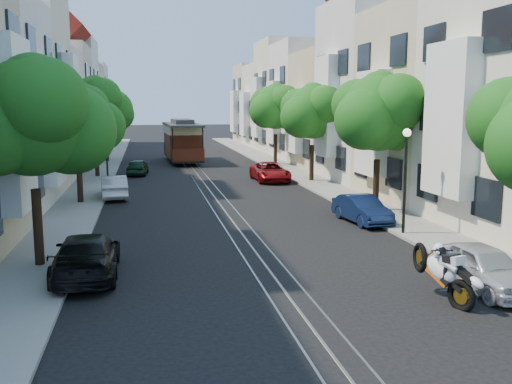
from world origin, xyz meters
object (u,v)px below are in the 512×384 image
lamp_east (406,165)px  parked_car_w_far (137,167)px  tree_e_d (276,108)px  parked_car_e_mid (362,209)px  parked_car_e_far (270,172)px  tree_w_d (106,111)px  parked_car_w_mid (114,187)px  tree_w_c (95,106)px  tree_w_a (33,120)px  lamp_west (106,140)px  sportbike_rider (444,270)px  parked_car_w_near (87,256)px  tree_e_c (313,113)px  tree_w_b (78,120)px  cable_car (182,139)px  parked_car_e_near (484,267)px  tree_e_b (380,114)px

lamp_east → parked_car_w_far: lamp_east is taller
tree_e_d → parked_car_e_mid: bearing=-93.9°
parked_car_e_far → tree_w_d: bearing=127.1°
parked_car_w_mid → tree_w_c: bearing=-85.6°
tree_w_a → lamp_west: 20.13m
tree_w_c → sportbike_rider: size_ratio=3.15×
parked_car_e_far → parked_car_w_near: 22.57m
parked_car_e_mid → parked_car_w_near: bearing=-158.1°
tree_e_c → parked_car_w_mid: tree_e_c is taller
tree_e_c → parked_car_w_near: bearing=-123.7°
tree_w_b → lamp_east: (13.44, -9.98, -1.55)m
tree_w_b → parked_car_e_far: size_ratio=1.35×
tree_w_b → parked_car_w_near: bearing=-83.4°
tree_w_a → tree_w_c: 23.00m
cable_car → parked_car_w_mid: cable_car is taller
tree_e_c → parked_car_e_near: (-1.66, -22.65, -3.95)m
tree_e_b → parked_car_w_far: bearing=124.4°
tree_w_a → tree_w_b: bearing=90.0°
parked_car_e_near → tree_e_d: bearing=84.6°
tree_e_b → lamp_east: bearing=-100.9°
cable_car → parked_car_w_mid: bearing=-107.3°
sportbike_rider → parked_car_w_mid: 21.26m
sportbike_rider → lamp_east: bearing=53.4°
tree_w_c → sportbike_rider: (11.07, -28.40, -4.18)m
parked_car_w_mid → tree_w_b: bearing=40.6°
cable_car → parked_car_e_far: size_ratio=1.99×
lamp_west → parked_car_w_mid: (0.74, -6.40, -2.20)m
tree_e_d → tree_w_c: tree_w_c is taller
tree_w_a → parked_car_e_near: tree_w_a is taller
tree_w_c → tree_e_d: bearing=22.6°
parked_car_w_near → lamp_west: bearing=-88.8°
lamp_west → parked_car_e_near: size_ratio=1.10×
tree_e_c → lamp_west: bearing=171.5°
tree_w_d → parked_car_w_near: 35.55m
tree_w_c → lamp_east: (13.44, -20.98, -2.22)m
tree_w_d → lamp_west: 14.11m
tree_w_a → lamp_west: bearing=87.6°
lamp_west → parked_car_w_near: lamp_west is taller
tree_e_b → tree_e_d: (0.00, 22.00, 0.13)m
tree_w_a → parked_car_w_far: size_ratio=1.89×
tree_w_c → parked_car_e_far: 13.14m
tree_w_d → cable_car: size_ratio=0.70×
tree_w_c → parked_car_e_near: bearing=-65.3°
tree_e_c → tree_w_c: size_ratio=0.92×
tree_e_c → parked_car_e_mid: (-1.66, -13.28, -3.99)m
tree_w_d → lamp_west: tree_w_d is taller
parked_car_e_far → tree_e_d: bearing=74.4°
tree_e_b → parked_car_w_near: bearing=-147.2°
tree_e_b → tree_w_c: size_ratio=0.94×
tree_w_c → cable_car: size_ratio=0.77×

